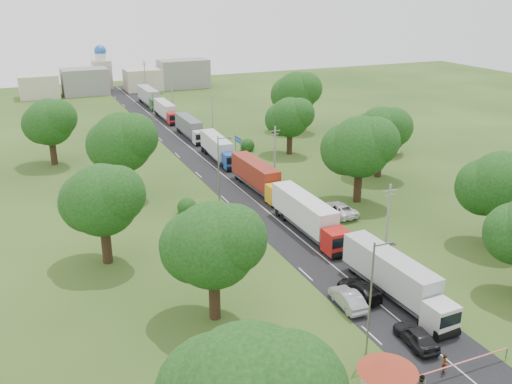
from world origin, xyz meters
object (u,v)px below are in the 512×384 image
boom_barrier (450,367)px  car_lane_mid (348,299)px  pedestrian_near (445,365)px  guard_booth (387,373)px  info_sign (238,143)px  car_lane_front (416,336)px  truck_0 (396,278)px

boom_barrier → car_lane_mid: size_ratio=1.86×
pedestrian_near → guard_booth: bearing=151.1°
info_sign → car_lane_mid: (-8.20, -48.16, -2.18)m
guard_booth → car_lane_mid: bearing=70.5°
car_lane_front → truck_0: bearing=-108.1°
boom_barrier → car_lane_front: size_ratio=1.91×
info_sign → car_lane_mid: 48.90m
info_sign → car_lane_front: 55.95m
car_lane_mid → guard_booth: bearing=74.7°
car_lane_mid → car_lane_front: bearing=109.3°
car_lane_mid → pedestrian_near: size_ratio=3.07×
guard_booth → car_lane_mid: guard_booth is taller
truck_0 → car_lane_front: size_ratio=3.09×
boom_barrier → guard_booth: size_ratio=2.10×
boom_barrier → pedestrian_near: size_ratio=5.69×
guard_booth → pedestrian_near: size_ratio=2.72×
truck_0 → pedestrian_near: truck_0 is taller
boom_barrier → truck_0: (3.33, 11.42, 1.29)m
guard_booth → truck_0: 14.64m
boom_barrier → truck_0: size_ratio=0.62×
truck_0 → pedestrian_near: size_ratio=9.19×
pedestrian_near → info_sign: bearing=49.9°
car_lane_mid → pedestrian_near: (1.61, -11.34, -0.01)m
car_lane_front → car_lane_mid: size_ratio=0.97×
car_lane_front → pedestrian_near: (-0.39, -3.94, -0.01)m
truck_0 → pedestrian_near: 11.50m
boom_barrier → car_lane_front: 4.46m
info_sign → car_lane_front: (-6.20, -55.56, -2.18)m
boom_barrier → info_sign: size_ratio=2.25×
boom_barrier → guard_booth: 5.98m
car_lane_mid → boom_barrier: bearing=102.1°
guard_booth → pedestrian_near: guard_booth is taller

